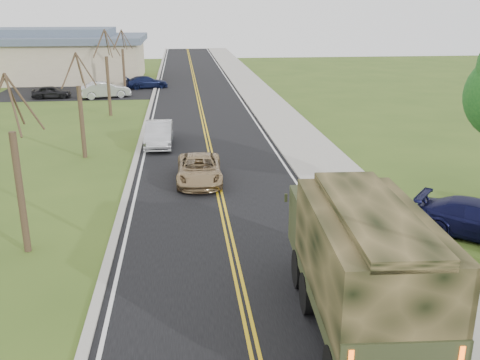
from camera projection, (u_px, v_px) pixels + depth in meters
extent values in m
cube|color=black|center=(199.00, 101.00, 47.49)|extent=(8.00, 120.00, 0.01)
cube|color=#9E998E|center=(245.00, 99.00, 47.91)|extent=(0.30, 120.00, 0.12)
cube|color=#9E998E|center=(264.00, 99.00, 48.09)|extent=(3.20, 120.00, 0.10)
cube|color=#9E998E|center=(152.00, 101.00, 47.04)|extent=(0.30, 120.00, 0.10)
cylinder|color=#38281C|center=(20.00, 193.00, 17.77)|extent=(0.24, 0.24, 4.20)
cylinder|color=#38281C|center=(25.00, 102.00, 17.00)|extent=(1.01, 0.33, 1.90)
cylinder|color=#38281C|center=(15.00, 102.00, 17.44)|extent=(0.13, 1.29, 1.74)
cylinder|color=#38281C|center=(13.00, 105.00, 16.46)|extent=(0.58, 0.90, 1.90)
cylinder|color=#38281C|center=(82.00, 122.00, 29.14)|extent=(0.24, 0.24, 3.96)
cylinder|color=#38281C|center=(86.00, 69.00, 28.41)|extent=(0.96, 0.32, 1.79)
cylinder|color=#38281C|center=(80.00, 70.00, 28.83)|extent=(0.12, 1.22, 1.65)
cylinder|color=#38281C|center=(69.00, 69.00, 28.36)|extent=(0.93, 0.41, 1.79)
cylinder|color=#38281C|center=(68.00, 72.00, 27.81)|extent=(0.75, 0.99, 1.67)
cylinder|color=#38281C|center=(81.00, 70.00, 27.91)|extent=(0.55, 0.85, 1.80)
cylinder|color=#38281C|center=(109.00, 86.00, 40.40)|extent=(0.24, 0.24, 4.44)
cylinder|color=#38281C|center=(112.00, 43.00, 39.59)|extent=(1.07, 0.35, 2.00)
cylinder|color=#38281C|center=(107.00, 43.00, 40.05)|extent=(0.13, 1.36, 1.84)
cylinder|color=#38281C|center=(99.00, 43.00, 39.53)|extent=(1.03, 0.46, 2.00)
cylinder|color=#38281C|center=(99.00, 45.00, 38.91)|extent=(0.83, 1.10, 1.87)
cylinder|color=#38281C|center=(108.00, 43.00, 39.02)|extent=(0.61, 0.95, 2.01)
cylinder|color=#38281C|center=(124.00, 71.00, 51.79)|extent=(0.24, 0.24, 4.08)
cylinder|color=#38281C|center=(127.00, 39.00, 51.04)|extent=(0.99, 0.33, 1.84)
cylinder|color=#38281C|center=(123.00, 40.00, 51.47)|extent=(0.13, 1.25, 1.69)
cylinder|color=#38281C|center=(117.00, 39.00, 50.99)|extent=(0.95, 0.42, 1.85)
cylinder|color=#38281C|center=(117.00, 40.00, 50.42)|extent=(0.77, 1.02, 1.72)
cylinder|color=#38281C|center=(124.00, 40.00, 50.53)|extent=(0.57, 0.88, 1.85)
cube|color=tan|center=(51.00, 61.00, 60.28)|extent=(20.00, 12.00, 4.20)
cube|color=#475466|center=(49.00, 39.00, 59.53)|extent=(21.00, 13.00, 0.70)
cube|color=#475466|center=(48.00, 32.00, 59.31)|extent=(14.00, 8.00, 0.90)
cube|color=black|center=(94.00, 92.00, 52.11)|extent=(18.00, 10.00, 0.02)
cylinder|color=black|center=(309.00, 293.00, 14.60)|extent=(0.42, 1.15, 1.14)
cylinder|color=black|center=(387.00, 291.00, 14.72)|extent=(0.42, 1.15, 1.14)
cylinder|color=black|center=(300.00, 268.00, 15.97)|extent=(0.42, 1.15, 1.14)
cylinder|color=black|center=(372.00, 267.00, 16.09)|extent=(0.42, 1.15, 1.14)
cube|color=#333A1F|center=(355.00, 287.00, 13.91)|extent=(2.87, 7.35, 0.36)
cube|color=#333A1F|center=(334.00, 217.00, 16.14)|extent=(2.58, 2.10, 1.45)
cube|color=black|center=(328.00, 200.00, 16.95)|extent=(2.27, 0.21, 0.72)
cube|color=#333A1F|center=(365.00, 295.00, 13.00)|extent=(2.88, 5.61, 0.15)
cube|color=black|center=(368.00, 255.00, 12.66)|extent=(2.88, 5.61, 2.06)
cube|color=black|center=(372.00, 212.00, 12.32)|extent=(1.95, 5.55, 0.26)
cube|color=#333A1F|center=(405.00, 356.00, 10.32)|extent=(2.58, 0.27, 0.67)
cube|color=#FF590C|center=(351.00, 360.00, 10.21)|extent=(0.11, 0.05, 0.46)
cube|color=#FF590C|center=(461.00, 356.00, 10.32)|extent=(0.11, 0.05, 0.46)
imported|color=#9B7F57|center=(199.00, 169.00, 25.43)|extent=(2.21, 4.59, 1.26)
imported|color=#B6B7BC|center=(159.00, 134.00, 31.91)|extent=(1.63, 4.46, 1.46)
imported|color=black|center=(51.00, 92.00, 48.36)|extent=(3.50, 1.59, 1.16)
imported|color=#B1B1B6|center=(105.00, 90.00, 48.63)|extent=(4.77, 2.90, 1.48)
imported|color=#0E1535|center=(147.00, 82.00, 54.36)|extent=(4.59, 2.81, 1.24)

